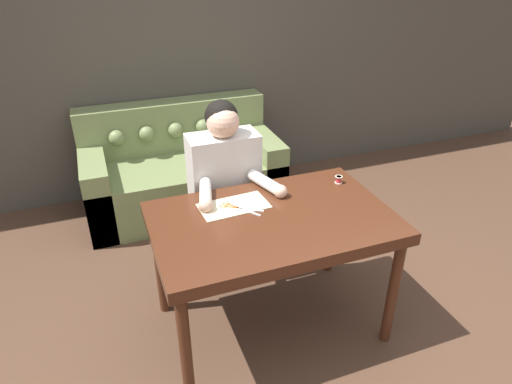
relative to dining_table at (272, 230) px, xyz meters
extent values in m
plane|color=#4C3323|center=(0.07, -0.14, -0.69)|extent=(16.00, 16.00, 0.00)
cube|color=#474238|center=(0.07, 2.05, 0.61)|extent=(8.00, 0.06, 2.60)
cube|color=#472314|center=(0.00, 0.00, 0.05)|extent=(1.30, 0.82, 0.07)
cylinder|color=#472314|center=(-0.59, -0.35, -0.34)|extent=(0.06, 0.06, 0.70)
cylinder|color=#472314|center=(0.59, -0.35, -0.34)|extent=(0.06, 0.06, 0.70)
cylinder|color=#472314|center=(-0.59, 0.35, -0.34)|extent=(0.06, 0.06, 0.70)
cylinder|color=#472314|center=(0.59, 0.35, -0.34)|extent=(0.06, 0.06, 0.70)
cube|color=olive|center=(-0.17, 1.59, -0.47)|extent=(1.63, 0.83, 0.44)
cube|color=olive|center=(-0.17, 1.89, -0.04)|extent=(1.63, 0.22, 0.43)
cube|color=olive|center=(-0.89, 1.59, -0.39)|extent=(0.20, 0.83, 0.60)
cube|color=olive|center=(0.54, 1.59, -0.39)|extent=(0.20, 0.83, 0.60)
sphere|color=olive|center=(-0.66, 1.76, -0.04)|extent=(0.13, 0.13, 0.13)
sphere|color=olive|center=(-0.42, 1.76, -0.04)|extent=(0.13, 0.13, 0.13)
sphere|color=olive|center=(-0.17, 1.76, -0.04)|extent=(0.13, 0.13, 0.13)
sphere|color=olive|center=(0.07, 1.76, -0.04)|extent=(0.13, 0.13, 0.13)
sphere|color=olive|center=(0.32, 1.76, -0.04)|extent=(0.13, 0.13, 0.13)
cube|color=white|center=(0.26, 1.49, -0.25)|extent=(0.33, 0.23, 0.00)
cylinder|color=#33281E|center=(-0.10, 0.57, -0.45)|extent=(0.28, 0.28, 0.49)
cube|color=beige|center=(-0.10, 0.57, 0.08)|extent=(0.44, 0.22, 0.55)
sphere|color=#DBAD8E|center=(-0.10, 0.55, 0.44)|extent=(0.20, 0.20, 0.20)
sphere|color=black|center=(-0.10, 0.58, 0.47)|extent=(0.20, 0.20, 0.20)
cylinder|color=beige|center=(-0.29, 0.32, 0.12)|extent=(0.14, 0.29, 0.07)
sphere|color=#DBAD8E|center=(-0.32, 0.19, 0.12)|extent=(0.08, 0.08, 0.08)
cylinder|color=beige|center=(0.09, 0.32, 0.12)|extent=(0.15, 0.29, 0.07)
sphere|color=#DBAD8E|center=(0.13, 0.19, 0.12)|extent=(0.08, 0.08, 0.08)
cube|color=beige|center=(-0.16, 0.18, 0.08)|extent=(0.40, 0.23, 0.00)
cube|color=silver|center=(-0.08, 0.11, 0.08)|extent=(0.12, 0.09, 0.00)
cube|color=#D1511E|center=(-0.18, 0.17, 0.08)|extent=(0.08, 0.06, 0.00)
torus|color=#D1511E|center=(-0.22, 0.20, 0.08)|extent=(0.04, 0.04, 0.01)
cube|color=silver|center=(-0.10, 0.09, 0.08)|extent=(0.09, 0.12, 0.00)
cube|color=#D1511E|center=(-0.17, 0.18, 0.08)|extent=(0.06, 0.08, 0.00)
torus|color=#D1511E|center=(-0.19, 0.22, 0.08)|extent=(0.04, 0.04, 0.01)
cylinder|color=silver|center=(-0.14, 0.15, 0.08)|extent=(0.01, 0.01, 0.01)
cylinder|color=red|center=(0.53, 0.22, 0.10)|extent=(0.03, 0.03, 0.04)
cylinder|color=beige|center=(0.53, 0.22, 0.12)|extent=(0.04, 0.04, 0.00)
cylinder|color=beige|center=(0.53, 0.22, 0.08)|extent=(0.04, 0.04, 0.00)
camera|label=1|loc=(-0.81, -1.92, 1.39)|focal=32.00mm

